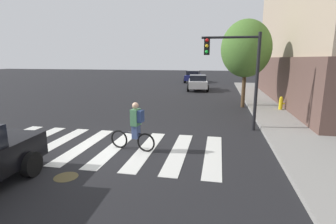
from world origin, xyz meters
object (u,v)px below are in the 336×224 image
sedan_mid (198,82)px  fire_hydrant (281,103)px  cyclist (135,127)px  street_tree_near (246,49)px  traffic_light_near (238,65)px  manhole_cover (66,177)px  sedan_far (193,76)px

sedan_mid → fire_hydrant: 11.32m
cyclist → street_tree_near: size_ratio=0.31×
traffic_light_near → fire_hydrant: size_ratio=5.38×
manhole_cover → cyclist: bearing=62.7°
cyclist → traffic_light_near: bearing=44.6°
manhole_cover → fire_hydrant: (7.60, 10.21, 0.53)m
sedan_mid → cyclist: size_ratio=2.67×
manhole_cover → traffic_light_near: bearing=50.9°
sedan_mid → street_tree_near: (3.66, -8.61, 2.93)m
sedan_mid → traffic_light_near: bearing=-78.7°
cyclist → street_tree_near: street_tree_near is taller
sedan_mid → sedan_far: size_ratio=1.01×
sedan_far → fire_hydrant: sedan_far is taller
sedan_mid → fire_hydrant: (5.74, -9.75, -0.25)m
traffic_light_near → sedan_mid: bearing=101.3°
sedan_far → sedan_mid: bearing=-81.6°
manhole_cover → sedan_far: sedan_far is taller
manhole_cover → sedan_mid: (1.86, 19.97, 0.77)m
traffic_light_near → street_tree_near: street_tree_near is taller
fire_hydrant → cyclist: bearing=-129.1°
manhole_cover → street_tree_near: bearing=64.1°
cyclist → street_tree_near: (4.32, 9.03, 2.87)m
sedan_mid → sedan_far: (-1.28, 8.62, 0.01)m
cyclist → fire_hydrant: cyclist is taller
cyclist → street_tree_near: bearing=64.4°
manhole_cover → sedan_mid: size_ratio=0.14×
traffic_light_near → fire_hydrant: traffic_light_near is taller
cyclist → street_tree_near: 10.41m
sedan_far → traffic_light_near: traffic_light_near is taller
sedan_far → street_tree_near: street_tree_near is taller
sedan_mid → traffic_light_near: traffic_light_near is taller
sedan_far → cyclist: 26.28m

